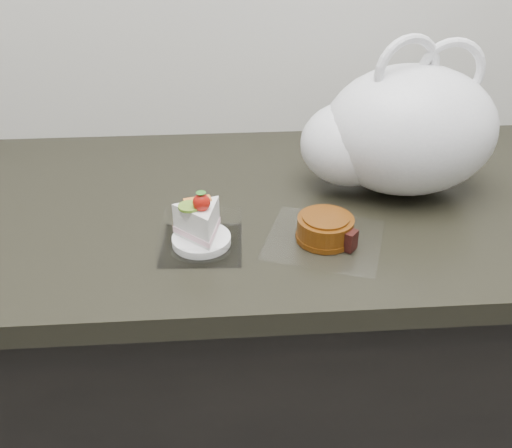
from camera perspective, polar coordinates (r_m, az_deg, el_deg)
The scene contains 4 objects.
counter at distance 1.33m, azimuth 1.71°, elevation -14.52°, with size 2.04×0.64×0.90m.
cake_tray at distance 0.91m, azimuth -5.53°, elevation -0.70°, with size 0.13×0.13×0.10m.
mooncake_wrap at distance 0.93m, azimuth 7.00°, elevation -0.69°, with size 0.23×0.22×0.04m.
plastic_bag at distance 1.06m, azimuth 14.00°, elevation 8.93°, with size 0.38×0.28×0.29m.
Camera 1 is at (-0.10, 0.78, 1.41)m, focal length 40.00 mm.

